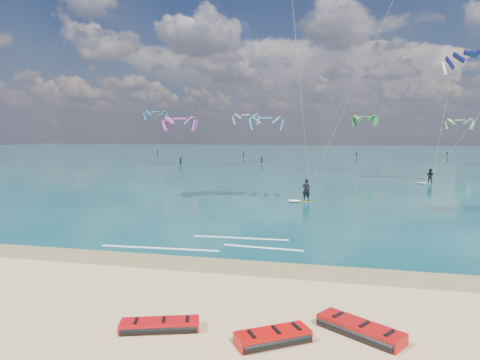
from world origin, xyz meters
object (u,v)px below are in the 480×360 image
packed_kite_right (273,343)px  kitesurfer_main (325,75)px  packed_kite_mid (360,335)px  packed_kite_left (160,330)px  kitesurfer_far (459,108)px

packed_kite_right → kitesurfer_main: (0.69, 21.63, 10.45)m
kitesurfer_main → packed_kite_mid: bearing=-108.6°
packed_kite_left → packed_kite_mid: bearing=-8.0°
packed_kite_left → kitesurfer_main: size_ratio=0.13×
packed_kite_left → packed_kite_right: bearing=-18.3°
packed_kite_right → kitesurfer_main: 24.03m
packed_kite_right → kitesurfer_far: bearing=37.2°
packed_kite_right → kitesurfer_main: bearing=55.4°
packed_kite_mid → packed_kite_right: size_ratio=1.19×
packed_kite_left → packed_kite_mid: size_ratio=0.91×
packed_kite_left → kitesurfer_main: kitesurfer_main is taller
packed_kite_right → packed_kite_left: bearing=146.7°
packed_kite_mid → kitesurfer_far: 43.87m
packed_kite_left → kitesurfer_main: (4.24, 21.60, 10.45)m
packed_kite_mid → packed_kite_right: 2.73m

